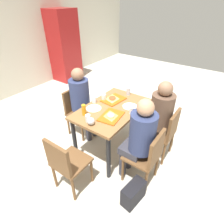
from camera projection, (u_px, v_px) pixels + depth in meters
ground_plane at (112, 147)px, 3.14m from camera, size 10.00×10.00×0.02m
main_table at (112, 114)px, 2.78m from camera, size 1.17×0.74×0.78m
chair_near_left at (148, 155)px, 2.31m from camera, size 0.40×0.40×0.84m
chair_near_right at (165, 131)px, 2.71m from camera, size 0.40×0.40×0.84m
chair_far_side at (77, 109)px, 3.24m from camera, size 0.40×0.40×0.84m
chair_left_end at (66, 162)px, 2.21m from camera, size 0.40×0.40×0.84m
person_in_red at (139, 136)px, 2.24m from camera, size 0.32×0.42×1.25m
person_in_brown_jacket at (159, 114)px, 2.64m from camera, size 0.32×0.42×1.25m
person_far_side at (82, 99)px, 3.04m from camera, size 0.32×0.42×1.25m
tray_red_near at (111, 116)px, 2.51m from camera, size 0.39×0.31×0.02m
tray_red_far at (114, 100)px, 2.91m from camera, size 0.39×0.30×0.02m
paper_plate_center at (94, 108)px, 2.69m from camera, size 0.22×0.22×0.01m
paper_plate_near_edge at (130, 106)px, 2.74m from camera, size 0.22×0.22×0.01m
pizza_slice_a at (111, 115)px, 2.50m from camera, size 0.25×0.24×0.02m
pizza_slice_b at (112, 98)px, 2.91m from camera, size 0.27×0.26×0.02m
plastic_cup_a at (94, 99)px, 2.82m from camera, size 0.07×0.07×0.10m
plastic_cup_b at (132, 110)px, 2.56m from camera, size 0.07×0.07×0.10m
plastic_cup_c at (88, 118)px, 2.40m from camera, size 0.07×0.07×0.10m
plastic_cup_d at (104, 97)px, 2.89m from camera, size 0.07×0.07×0.10m
soda_can at (128, 91)px, 3.04m from camera, size 0.07×0.07×0.12m
condiment_bottle at (84, 110)px, 2.51m from camera, size 0.06×0.06×0.16m
foil_bundle at (91, 121)px, 2.34m from camera, size 0.10×0.10×0.10m
handbag at (133, 193)px, 2.25m from camera, size 0.34×0.20×0.28m
drink_fridge at (64, 46)px, 5.19m from camera, size 0.70×0.60×1.90m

